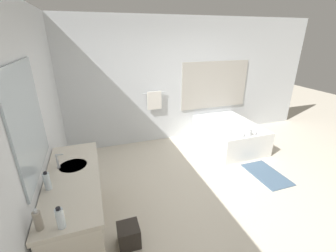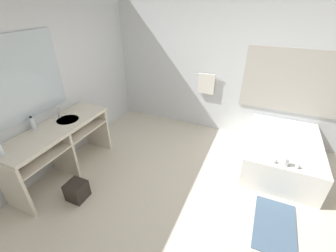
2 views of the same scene
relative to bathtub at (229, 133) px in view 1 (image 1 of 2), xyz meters
The scene contains 11 objects.
ground_plane 1.89m from the bathtub, 130.33° to the right, with size 16.00×16.00×0.00m, color beige.
wall_back_with_blinds 1.77m from the bathtub, 145.48° to the left, with size 7.40×0.13×2.70m.
wall_left_with_mirror 3.87m from the bathtub, 157.46° to the right, with size 0.08×7.40×2.70m.
vanity_counter 3.48m from the bathtub, 153.81° to the right, with size 0.58×1.65×0.85m.
sink_faucet 3.58m from the bathtub, 158.23° to the right, with size 0.09×0.04×0.18m.
bathtub is the anchor object (origin of this frame).
water_bottle_1 3.80m from the bathtub, 152.85° to the right, with size 0.06×0.06×0.20m.
water_bottle_2 3.95m from the bathtub, 144.04° to the right, with size 0.06×0.06×0.20m.
soap_dispenser 4.06m from the bathtub, 145.93° to the right, with size 0.06×0.06×0.20m.
waste_bin 3.20m from the bathtub, 143.80° to the right, with size 0.25×0.25×0.26m.
bath_mat 1.30m from the bathtub, 90.38° to the right, with size 0.49×0.83×0.02m.
Camera 1 is at (-1.57, -2.47, 2.33)m, focal length 24.00 mm.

